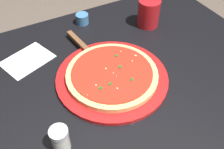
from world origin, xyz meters
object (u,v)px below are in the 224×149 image
(cup_tall_drink, at_px, (149,13))
(napkin_folded_right, at_px, (27,60))
(pizza, at_px, (112,74))
(pizza_server, at_px, (84,48))
(cup_small_sauce, at_px, (82,19))
(parmesan_shaker, at_px, (60,139))
(serving_plate, at_px, (112,78))

(cup_tall_drink, height_order, napkin_folded_right, cup_tall_drink)
(cup_tall_drink, bearing_deg, pizza, 36.74)
(pizza_server, bearing_deg, napkin_folded_right, -14.44)
(cup_small_sauce, relative_size, parmesan_shaker, 0.67)
(cup_small_sauce, bearing_deg, cup_tall_drink, 149.74)
(pizza, xyz_separation_m, napkin_folded_right, (0.21, -0.21, -0.02))
(cup_tall_drink, bearing_deg, cup_small_sauce, -30.26)
(parmesan_shaker, bearing_deg, serving_plate, -145.94)
(pizza_server, bearing_deg, cup_tall_drink, -173.43)
(serving_plate, distance_m, pizza_server, 0.17)
(serving_plate, bearing_deg, cup_tall_drink, -143.27)
(napkin_folded_right, distance_m, parmesan_shaker, 0.36)
(napkin_folded_right, relative_size, parmesan_shaker, 2.12)
(pizza, distance_m, pizza_server, 0.17)
(pizza, xyz_separation_m, cup_tall_drink, (-0.26, -0.20, 0.03))
(pizza_server, height_order, napkin_folded_right, pizza_server)
(pizza_server, distance_m, cup_tall_drink, 0.29)
(pizza_server, xyz_separation_m, parmesan_shaker, (0.20, 0.31, 0.02))
(cup_small_sauce, bearing_deg, pizza_server, 68.33)
(serving_plate, xyz_separation_m, cup_small_sauce, (-0.04, -0.33, 0.01))
(pizza, relative_size, cup_tall_drink, 2.72)
(serving_plate, xyz_separation_m, cup_tall_drink, (-0.26, -0.20, 0.05))
(pizza_server, bearing_deg, pizza, 97.77)
(pizza_server, xyz_separation_m, cup_tall_drink, (-0.29, -0.03, 0.03))
(serving_plate, distance_m, cup_small_sauce, 0.33)
(cup_tall_drink, relative_size, napkin_folded_right, 0.67)
(pizza, bearing_deg, parmesan_shaker, 34.05)
(napkin_folded_right, bearing_deg, parmesan_shaker, 88.47)
(pizza_server, xyz_separation_m, cup_small_sauce, (-0.06, -0.16, 0.00))
(pizza_server, height_order, cup_tall_drink, cup_tall_drink)
(cup_small_sauce, bearing_deg, serving_plate, 82.64)
(serving_plate, distance_m, pizza, 0.02)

